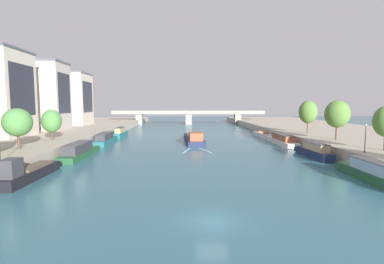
{
  "coord_description": "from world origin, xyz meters",
  "views": [
    {
      "loc": [
        -2.16,
        -21.12,
        9.02
      ],
      "look_at": [
        0.0,
        54.26,
        1.74
      ],
      "focal_mm": 26.51,
      "sensor_mm": 36.0,
      "label": 1
    }
  ],
  "objects_px": {
    "moored_boat_right_near": "(371,172)",
    "tree_right_distant": "(308,112)",
    "tree_left_end_of_row": "(52,121)",
    "bridge_far": "(189,116)",
    "moored_boat_left_downstream": "(29,172)",
    "tree_right_nearest": "(337,114)",
    "moored_boat_right_midway": "(262,135)",
    "lamppost_right_bank": "(365,137)",
    "tree_left_nearest": "(17,122)",
    "moored_boat_left_far": "(79,151)",
    "moored_boat_right_gap_after": "(314,151)",
    "moored_boat_left_second": "(120,133)",
    "moored_boat_right_end": "(282,140)",
    "barge_midriver": "(194,138)",
    "moored_boat_left_upstream": "(105,139)"
  },
  "relations": [
    {
      "from": "moored_boat_right_near",
      "to": "tree_right_distant",
      "type": "bearing_deg",
      "value": 77.33
    },
    {
      "from": "tree_left_end_of_row",
      "to": "bridge_far",
      "type": "relative_size",
      "value": 0.09
    },
    {
      "from": "moored_boat_left_downstream",
      "to": "tree_right_nearest",
      "type": "height_order",
      "value": "tree_right_nearest"
    },
    {
      "from": "moored_boat_right_midway",
      "to": "lamppost_right_bank",
      "type": "relative_size",
      "value": 2.84
    },
    {
      "from": "tree_left_nearest",
      "to": "tree_right_nearest",
      "type": "distance_m",
      "value": 56.72
    },
    {
      "from": "moored_boat_left_far",
      "to": "tree_right_nearest",
      "type": "height_order",
      "value": "tree_right_nearest"
    },
    {
      "from": "moored_boat_right_gap_after",
      "to": "lamppost_right_bank",
      "type": "height_order",
      "value": "lamppost_right_bank"
    },
    {
      "from": "moored_boat_left_far",
      "to": "tree_left_nearest",
      "type": "relative_size",
      "value": 2.29
    },
    {
      "from": "moored_boat_right_near",
      "to": "tree_right_nearest",
      "type": "relative_size",
      "value": 1.6
    },
    {
      "from": "moored_boat_left_second",
      "to": "moored_boat_right_end",
      "type": "distance_m",
      "value": 43.24
    },
    {
      "from": "moored_boat_left_downstream",
      "to": "moored_boat_right_midway",
      "type": "height_order",
      "value": "moored_boat_left_downstream"
    },
    {
      "from": "moored_boat_left_second",
      "to": "tree_left_end_of_row",
      "type": "bearing_deg",
      "value": -108.46
    },
    {
      "from": "moored_boat_right_gap_after",
      "to": "tree_right_distant",
      "type": "height_order",
      "value": "tree_right_distant"
    },
    {
      "from": "moored_boat_left_downstream",
      "to": "lamppost_right_bank",
      "type": "xyz_separation_m",
      "value": [
        44.63,
        5.73,
        3.48
      ]
    },
    {
      "from": "barge_midriver",
      "to": "bridge_far",
      "type": "xyz_separation_m",
      "value": [
        -0.24,
        60.38,
        3.25
      ]
    },
    {
      "from": "moored_boat_right_midway",
      "to": "bridge_far",
      "type": "height_order",
      "value": "bridge_far"
    },
    {
      "from": "moored_boat_left_far",
      "to": "bridge_far",
      "type": "bearing_deg",
      "value": 75.78
    },
    {
      "from": "barge_midriver",
      "to": "tree_right_nearest",
      "type": "height_order",
      "value": "tree_right_nearest"
    },
    {
      "from": "moored_boat_right_end",
      "to": "bridge_far",
      "type": "relative_size",
      "value": 0.23
    },
    {
      "from": "moored_boat_right_near",
      "to": "moored_boat_right_gap_after",
      "type": "height_order",
      "value": "moored_boat_right_gap_after"
    },
    {
      "from": "barge_midriver",
      "to": "moored_boat_right_near",
      "type": "relative_size",
      "value": 1.68
    },
    {
      "from": "moored_boat_left_second",
      "to": "tree_left_nearest",
      "type": "bearing_deg",
      "value": -102.89
    },
    {
      "from": "barge_midriver",
      "to": "moored_boat_right_midway",
      "type": "height_order",
      "value": "barge_midriver"
    },
    {
      "from": "barge_midriver",
      "to": "moored_boat_left_downstream",
      "type": "height_order",
      "value": "moored_boat_left_downstream"
    },
    {
      "from": "moored_boat_left_far",
      "to": "lamppost_right_bank",
      "type": "height_order",
      "value": "lamppost_right_bank"
    },
    {
      "from": "barge_midriver",
      "to": "tree_right_nearest",
      "type": "bearing_deg",
      "value": -26.88
    },
    {
      "from": "moored_boat_right_near",
      "to": "moored_boat_right_end",
      "type": "xyz_separation_m",
      "value": [
        0.17,
        30.96,
        -0.03
      ]
    },
    {
      "from": "moored_boat_left_upstream",
      "to": "tree_right_distant",
      "type": "distance_m",
      "value": 48.99
    },
    {
      "from": "tree_right_nearest",
      "to": "moored_boat_right_end",
      "type": "bearing_deg",
      "value": 132.36
    },
    {
      "from": "moored_boat_right_near",
      "to": "tree_right_nearest",
      "type": "xyz_separation_m",
      "value": [
        7.96,
        22.4,
        6.13
      ]
    },
    {
      "from": "moored_boat_left_downstream",
      "to": "lamppost_right_bank",
      "type": "distance_m",
      "value": 45.13
    },
    {
      "from": "tree_left_nearest",
      "to": "tree_right_nearest",
      "type": "xyz_separation_m",
      "value": [
        55.82,
        10.05,
        0.9
      ]
    },
    {
      "from": "moored_boat_right_end",
      "to": "tree_right_distant",
      "type": "relative_size",
      "value": 2.04
    },
    {
      "from": "moored_boat_left_far",
      "to": "moored_boat_right_near",
      "type": "relative_size",
      "value": 1.18
    },
    {
      "from": "moored_boat_right_gap_after",
      "to": "tree_left_nearest",
      "type": "xyz_separation_m",
      "value": [
        -48.07,
        -2.76,
        5.17
      ]
    },
    {
      "from": "moored_boat_left_downstream",
      "to": "tree_left_end_of_row",
      "type": "height_order",
      "value": "tree_left_end_of_row"
    },
    {
      "from": "barge_midriver",
      "to": "moored_boat_left_upstream",
      "type": "relative_size",
      "value": 1.48
    },
    {
      "from": "moored_boat_right_end",
      "to": "tree_left_nearest",
      "type": "relative_size",
      "value": 2.54
    },
    {
      "from": "moored_boat_left_far",
      "to": "moored_boat_right_near",
      "type": "distance_m",
      "value": 43.52
    },
    {
      "from": "moored_boat_right_end",
      "to": "tree_right_nearest",
      "type": "xyz_separation_m",
      "value": [
        7.8,
        -8.55,
        6.15
      ]
    },
    {
      "from": "moored_boat_right_midway",
      "to": "moored_boat_left_downstream",
      "type": "bearing_deg",
      "value": -132.05
    },
    {
      "from": "moored_boat_right_gap_after",
      "to": "tree_left_end_of_row",
      "type": "relative_size",
      "value": 1.84
    },
    {
      "from": "moored_boat_left_far",
      "to": "moored_boat_right_gap_after",
      "type": "distance_m",
      "value": 40.41
    },
    {
      "from": "moored_boat_right_near",
      "to": "moored_boat_right_end",
      "type": "bearing_deg",
      "value": 89.69
    },
    {
      "from": "moored_boat_left_far",
      "to": "tree_right_nearest",
      "type": "distance_m",
      "value": 48.84
    },
    {
      "from": "moored_boat_left_far",
      "to": "lamppost_right_bank",
      "type": "relative_size",
      "value": 3.52
    },
    {
      "from": "tree_right_nearest",
      "to": "tree_right_distant",
      "type": "bearing_deg",
      "value": 89.85
    },
    {
      "from": "moored_boat_right_midway",
      "to": "tree_left_nearest",
      "type": "distance_m",
      "value": 59.3
    },
    {
      "from": "barge_midriver",
      "to": "moored_boat_left_upstream",
      "type": "xyz_separation_m",
      "value": [
        -20.95,
        -1.94,
        0.17
      ]
    },
    {
      "from": "moored_boat_left_upstream",
      "to": "moored_boat_right_midway",
      "type": "relative_size",
      "value": 1.19
    }
  ]
}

